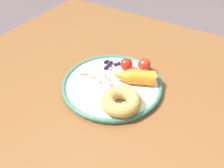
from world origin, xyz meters
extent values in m
cube|color=brown|center=(0.00, 0.00, 0.71)|extent=(0.94, 0.92, 0.03)
cube|color=brown|center=(-0.41, 0.40, 0.35)|extent=(0.05, 0.05, 0.70)
cylinder|color=white|center=(0.05, -0.02, 0.73)|extent=(0.28, 0.28, 0.01)
torus|color=#377762|center=(0.05, -0.02, 0.74)|extent=(0.29, 0.29, 0.01)
ellipsoid|color=beige|center=(0.07, -0.06, 0.75)|extent=(0.04, 0.04, 0.02)
ellipsoid|color=beige|center=(0.05, -0.04, 0.75)|extent=(0.05, 0.04, 0.02)
ellipsoid|color=beige|center=(0.02, -0.02, 0.75)|extent=(0.05, 0.04, 0.03)
ellipsoid|color=beige|center=(-0.01, -0.02, 0.75)|extent=(0.04, 0.03, 0.02)
ellipsoid|color=beige|center=(-0.05, -0.02, 0.75)|extent=(0.04, 0.03, 0.02)
cylinder|color=orange|center=(0.13, 0.03, 0.76)|extent=(0.09, 0.07, 0.04)
cone|color=orange|center=(0.07, 0.01, 0.76)|extent=(0.06, 0.06, 0.04)
torus|color=tan|center=(0.12, -0.08, 0.76)|extent=(0.14, 0.14, 0.04)
sphere|color=#191638|center=(0.00, 0.06, 0.74)|extent=(0.01, 0.01, 0.01)
sphere|color=#191638|center=(0.00, 0.03, 0.74)|extent=(0.01, 0.01, 0.01)
sphere|color=#191638|center=(0.02, 0.06, 0.74)|extent=(0.01, 0.01, 0.01)
sphere|color=#191638|center=(-0.01, 0.07, 0.74)|extent=(0.01, 0.01, 0.01)
sphere|color=#191638|center=(0.00, 0.04, 0.74)|extent=(0.01, 0.01, 0.01)
sphere|color=#191638|center=(-0.01, 0.06, 0.74)|extent=(0.01, 0.01, 0.01)
sphere|color=#191638|center=(-0.02, 0.06, 0.74)|extent=(0.01, 0.01, 0.01)
sphere|color=#191638|center=(0.00, 0.05, 0.74)|extent=(0.01, 0.01, 0.01)
sphere|color=#191638|center=(0.00, 0.07, 0.74)|extent=(0.01, 0.01, 0.01)
sphere|color=#191638|center=(0.02, 0.08, 0.74)|extent=(0.01, 0.01, 0.01)
sphere|color=#191638|center=(0.01, 0.05, 0.75)|extent=(0.01, 0.01, 0.01)
sphere|color=#191638|center=(0.01, 0.03, 0.75)|extent=(0.01, 0.01, 0.01)
sphere|color=red|center=(0.06, 0.07, 0.76)|extent=(0.04, 0.04, 0.04)
sphere|color=red|center=(0.10, 0.09, 0.76)|extent=(0.04, 0.04, 0.04)
camera|label=1|loc=(0.34, -0.48, 1.21)|focal=39.13mm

